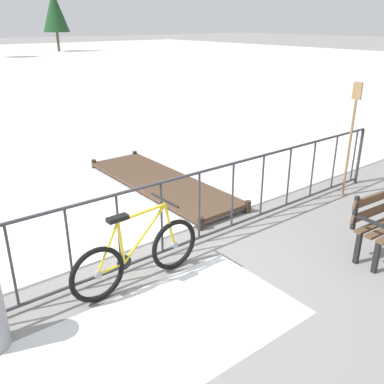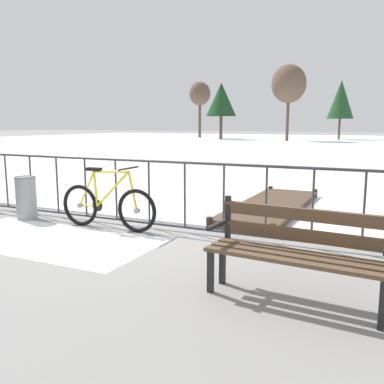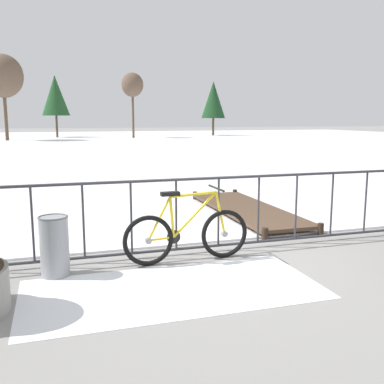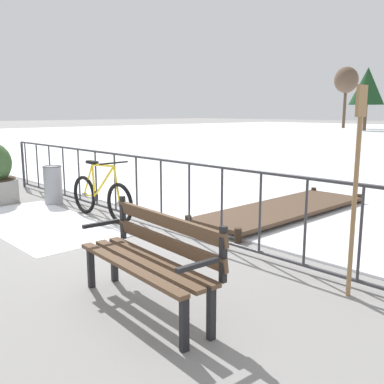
# 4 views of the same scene
# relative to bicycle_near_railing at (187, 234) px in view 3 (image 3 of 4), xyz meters

# --- Properties ---
(ground_plane) EXTENTS (160.00, 160.00, 0.00)m
(ground_plane) POSITION_rel_bicycle_near_railing_xyz_m (0.56, 0.32, -0.37)
(ground_plane) COLOR gray
(frozen_pond) EXTENTS (80.00, 56.00, 0.03)m
(frozen_pond) POSITION_rel_bicycle_near_railing_xyz_m (0.56, 28.72, -0.35)
(frozen_pond) COLOR white
(frozen_pond) RESTS_ON ground
(snow_patch) EXTENTS (3.26, 1.54, 0.01)m
(snow_patch) POSITION_rel_bicycle_near_railing_xyz_m (-0.43, -0.88, -0.36)
(snow_patch) COLOR white
(snow_patch) RESTS_ON ground
(railing_fence) EXTENTS (9.06, 0.06, 1.07)m
(railing_fence) POSITION_rel_bicycle_near_railing_xyz_m (0.56, 0.32, 0.19)
(railing_fence) COLOR #38383D
(railing_fence) RESTS_ON ground
(bicycle_near_railing) EXTENTS (1.71, 0.52, 0.97)m
(bicycle_near_railing) POSITION_rel_bicycle_near_railing_xyz_m (0.00, 0.00, 0.00)
(bicycle_near_railing) COLOR black
(bicycle_near_railing) RESTS_ON ground
(trash_bin) EXTENTS (0.35, 0.35, 0.73)m
(trash_bin) POSITION_rel_bicycle_near_railing_xyz_m (-1.66, -0.04, 0.00)
(trash_bin) COLOR gray
(trash_bin) RESTS_ON ground
(wooden_dock) EXTENTS (1.10, 3.64, 0.20)m
(wooden_dock) POSITION_rel_bicycle_near_railing_xyz_m (1.94, 2.39, -0.25)
(wooden_dock) COLOR #4C3828
(wooden_dock) RESTS_ON ground
(tree_far_west) EXTENTS (2.01, 2.01, 5.99)m
(tree_far_west) POSITION_rel_bicycle_near_railing_xyz_m (5.67, 36.19, 4.46)
(tree_far_west) COLOR brown
(tree_far_west) RESTS_ON ground
(tree_west_mid) EXTENTS (2.53, 2.53, 5.68)m
(tree_west_mid) POSITION_rel_bicycle_near_railing_xyz_m (14.88, 39.62, 3.38)
(tree_west_mid) COLOR brown
(tree_west_mid) RESTS_ON ground
(tree_centre) EXTENTS (2.59, 2.59, 5.88)m
(tree_centre) POSITION_rel_bicycle_near_railing_xyz_m (-1.14, 39.74, 3.61)
(tree_centre) COLOR brown
(tree_centre) RESTS_ON ground
(tree_east_mid) EXTENTS (3.17, 3.17, 6.98)m
(tree_east_mid) POSITION_rel_bicycle_near_railing_xyz_m (-5.18, 34.54, 4.84)
(tree_east_mid) COLOR brown
(tree_east_mid) RESTS_ON ground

